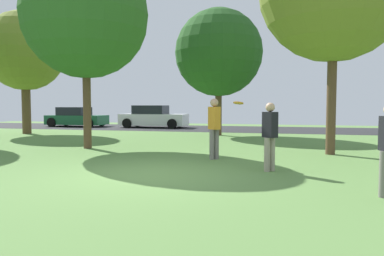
% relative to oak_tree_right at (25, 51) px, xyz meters
% --- Properties ---
extents(ground_plane, '(44.00, 44.00, 0.00)m').
position_rel_oak_tree_right_xyz_m(ground_plane, '(10.62, -9.51, -4.42)').
color(ground_plane, '#5B8442').
extents(road_strip, '(44.00, 6.40, 0.01)m').
position_rel_oak_tree_right_xyz_m(road_strip, '(10.62, 6.49, -4.42)').
color(road_strip, '#28282B').
rests_on(road_strip, ground_plane).
extents(oak_tree_right, '(4.22, 4.22, 6.56)m').
position_rel_oak_tree_right_xyz_m(oak_tree_right, '(0.00, 0.00, 0.00)').
color(oak_tree_right, brown).
rests_on(oak_tree_right, ground_plane).
extents(maple_tree_near, '(4.42, 4.42, 6.41)m').
position_rel_oak_tree_right_xyz_m(maple_tree_near, '(10.26, 1.46, -0.23)').
color(maple_tree_near, brown).
rests_on(maple_tree_near, ground_plane).
extents(birch_tree_lone, '(4.43, 4.43, 6.94)m').
position_rel_oak_tree_right_xyz_m(birch_tree_lone, '(6.68, -5.28, 0.29)').
color(birch_tree_lone, brown).
rests_on(birch_tree_lone, ground_plane).
extents(person_thrower, '(0.38, 0.38, 1.62)m').
position_rel_oak_tree_right_xyz_m(person_thrower, '(13.24, -8.39, -3.53)').
color(person_thrower, gray).
rests_on(person_thrower, ground_plane).
extents(person_catcher, '(0.38, 0.38, 1.75)m').
position_rel_oak_tree_right_xyz_m(person_catcher, '(11.61, -6.82, -3.45)').
color(person_catcher, slate).
rests_on(person_catcher, ground_plane).
extents(frisbee_disc, '(0.34, 0.34, 0.08)m').
position_rel_oak_tree_right_xyz_m(frisbee_disc, '(12.39, -7.57, -2.81)').
color(frisbee_disc, orange).
extents(parked_car_green, '(4.16, 2.01, 1.38)m').
position_rel_oak_tree_right_xyz_m(parked_car_green, '(-0.94, 6.46, -3.79)').
color(parked_car_green, '#195633').
rests_on(parked_car_green, ground_plane).
extents(parked_car_white, '(4.53, 2.00, 1.51)m').
position_rel_oak_tree_right_xyz_m(parked_car_white, '(4.80, 6.70, -3.74)').
color(parked_car_white, white).
rests_on(parked_car_white, ground_plane).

